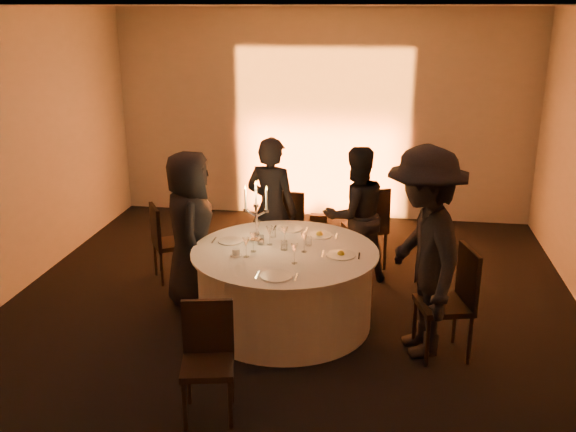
# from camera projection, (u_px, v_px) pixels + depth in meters

# --- Properties ---
(floor) EXTENTS (7.00, 7.00, 0.00)m
(floor) POSITION_uv_depth(u_px,v_px,m) (285.00, 322.00, 6.38)
(floor) COLOR black
(floor) RESTS_ON ground
(ceiling) EXTENTS (7.00, 7.00, 0.00)m
(ceiling) POSITION_uv_depth(u_px,v_px,m) (284.00, 5.00, 5.44)
(ceiling) COLOR white
(ceiling) RESTS_ON wall_back
(wall_back) EXTENTS (7.00, 0.00, 7.00)m
(wall_back) POSITION_uv_depth(u_px,v_px,m) (322.00, 115.00, 9.20)
(wall_back) COLOR beige
(wall_back) RESTS_ON floor
(wall_front) EXTENTS (7.00, 0.00, 7.00)m
(wall_front) POSITION_uv_depth(u_px,v_px,m) (152.00, 390.00, 2.62)
(wall_front) COLOR beige
(wall_front) RESTS_ON floor
(uplighter_fixture) EXTENTS (0.25, 0.12, 0.10)m
(uplighter_fixture) POSITION_uv_depth(u_px,v_px,m) (319.00, 218.00, 9.37)
(uplighter_fixture) COLOR black
(uplighter_fixture) RESTS_ON floor
(banquet_table) EXTENTS (1.80, 1.80, 0.77)m
(banquet_table) POSITION_uv_depth(u_px,v_px,m) (285.00, 287.00, 6.26)
(banquet_table) COLOR black
(banquet_table) RESTS_ON floor
(chair_left) EXTENTS (0.54, 0.54, 0.89)m
(chair_left) POSITION_uv_depth(u_px,v_px,m) (165.00, 238.00, 7.23)
(chair_left) COLOR black
(chair_left) RESTS_ON floor
(chair_back_left) EXTENTS (0.46, 0.46, 0.94)m
(chair_back_left) POSITION_uv_depth(u_px,v_px,m) (289.00, 223.00, 7.67)
(chair_back_left) COLOR black
(chair_back_left) RESTS_ON floor
(chair_back_right) EXTENTS (0.58, 0.58, 1.00)m
(chair_back_right) POSITION_uv_depth(u_px,v_px,m) (368.00, 223.00, 7.53)
(chair_back_right) COLOR black
(chair_back_right) RESTS_ON floor
(chair_right) EXTENTS (0.54, 0.54, 1.01)m
(chair_right) POSITION_uv_depth(u_px,v_px,m) (454.00, 296.00, 5.63)
(chair_right) COLOR black
(chair_right) RESTS_ON floor
(chair_front) EXTENTS (0.46, 0.46, 0.89)m
(chair_front) POSITION_uv_depth(u_px,v_px,m) (208.00, 353.00, 4.84)
(chair_front) COLOR black
(chair_front) RESTS_ON floor
(guest_left) EXTENTS (0.73, 0.92, 1.64)m
(guest_left) POSITION_uv_depth(u_px,v_px,m) (190.00, 229.00, 6.56)
(guest_left) COLOR black
(guest_left) RESTS_ON floor
(guest_back_left) EXTENTS (0.69, 0.55, 1.66)m
(guest_back_left) POSITION_uv_depth(u_px,v_px,m) (272.00, 210.00, 7.16)
(guest_back_left) COLOR black
(guest_back_left) RESTS_ON floor
(guest_back_right) EXTENTS (0.95, 0.88, 1.56)m
(guest_back_right) POSITION_uv_depth(u_px,v_px,m) (355.00, 215.00, 7.13)
(guest_back_right) COLOR black
(guest_back_right) RESTS_ON floor
(guest_right) EXTENTS (0.99, 1.36, 1.90)m
(guest_right) POSITION_uv_depth(u_px,v_px,m) (423.00, 253.00, 5.59)
(guest_right) COLOR black
(guest_right) RESTS_ON floor
(plate_left) EXTENTS (0.36, 0.25, 0.01)m
(plate_left) POSITION_uv_depth(u_px,v_px,m) (231.00, 241.00, 6.36)
(plate_left) COLOR white
(plate_left) RESTS_ON banquet_table
(plate_back_left) EXTENTS (0.36, 0.26, 0.01)m
(plate_back_left) POSITION_uv_depth(u_px,v_px,m) (290.00, 229.00, 6.70)
(plate_back_left) COLOR white
(plate_back_left) RESTS_ON banquet_table
(plate_back_right) EXTENTS (0.36, 0.25, 0.08)m
(plate_back_right) POSITION_uv_depth(u_px,v_px,m) (320.00, 234.00, 6.51)
(plate_back_right) COLOR white
(plate_back_right) RESTS_ON banquet_table
(plate_right) EXTENTS (0.36, 0.28, 0.08)m
(plate_right) POSITION_uv_depth(u_px,v_px,m) (341.00, 254.00, 6.00)
(plate_right) COLOR white
(plate_right) RESTS_ON banquet_table
(plate_front) EXTENTS (0.36, 0.28, 0.01)m
(plate_front) POSITION_uv_depth(u_px,v_px,m) (277.00, 276.00, 5.53)
(plate_front) COLOR white
(plate_front) RESTS_ON banquet_table
(coffee_cup) EXTENTS (0.11, 0.11, 0.07)m
(coffee_cup) POSITION_uv_depth(u_px,v_px,m) (236.00, 253.00, 6.00)
(coffee_cup) COLOR white
(coffee_cup) RESTS_ON banquet_table
(candelabra) EXTENTS (0.26, 0.12, 0.62)m
(candelabra) POSITION_uv_depth(u_px,v_px,m) (256.00, 220.00, 6.32)
(candelabra) COLOR white
(candelabra) RESTS_ON banquet_table
(wine_glass_a) EXTENTS (0.07, 0.07, 0.19)m
(wine_glass_a) POSITION_uv_depth(u_px,v_px,m) (285.00, 232.00, 6.22)
(wine_glass_a) COLOR silver
(wine_glass_a) RESTS_ON banquet_table
(wine_glass_b) EXTENTS (0.07, 0.07, 0.19)m
(wine_glass_b) POSITION_uv_depth(u_px,v_px,m) (304.00, 238.00, 6.05)
(wine_glass_b) COLOR silver
(wine_glass_b) RESTS_ON banquet_table
(wine_glass_c) EXTENTS (0.07, 0.07, 0.19)m
(wine_glass_c) POSITION_uv_depth(u_px,v_px,m) (294.00, 249.00, 5.78)
(wine_glass_c) COLOR silver
(wine_glass_c) RESTS_ON banquet_table
(wine_glass_d) EXTENTS (0.07, 0.07, 0.19)m
(wine_glass_d) POSITION_uv_depth(u_px,v_px,m) (258.00, 226.00, 6.40)
(wine_glass_d) COLOR silver
(wine_glass_d) RESTS_ON banquet_table
(wine_glass_e) EXTENTS (0.07, 0.07, 0.19)m
(wine_glass_e) POSITION_uv_depth(u_px,v_px,m) (246.00, 243.00, 5.93)
(wine_glass_e) COLOR silver
(wine_glass_e) RESTS_ON banquet_table
(wine_glass_f) EXTENTS (0.07, 0.07, 0.19)m
(wine_glass_f) POSITION_uv_depth(u_px,v_px,m) (269.00, 231.00, 6.23)
(wine_glass_f) COLOR silver
(wine_glass_f) RESTS_ON banquet_table
(wine_glass_g) EXTENTS (0.07, 0.07, 0.19)m
(wine_glass_g) POSITION_uv_depth(u_px,v_px,m) (253.00, 238.00, 6.06)
(wine_glass_g) COLOR silver
(wine_glass_g) RESTS_ON banquet_table
(tumbler_a) EXTENTS (0.07, 0.07, 0.09)m
(tumbler_a) POSITION_uv_depth(u_px,v_px,m) (309.00, 241.00, 6.25)
(tumbler_a) COLOR silver
(tumbler_a) RESTS_ON banquet_table
(tumbler_b) EXTENTS (0.07, 0.07, 0.09)m
(tumbler_b) POSITION_uv_depth(u_px,v_px,m) (273.00, 233.00, 6.46)
(tumbler_b) COLOR silver
(tumbler_b) RESTS_ON banquet_table
(tumbler_c) EXTENTS (0.07, 0.07, 0.09)m
(tumbler_c) POSITION_uv_depth(u_px,v_px,m) (261.00, 240.00, 6.28)
(tumbler_c) COLOR silver
(tumbler_c) RESTS_ON banquet_table
(tumbler_d) EXTENTS (0.07, 0.07, 0.09)m
(tumbler_d) POSITION_uv_depth(u_px,v_px,m) (284.00, 245.00, 6.14)
(tumbler_d) COLOR silver
(tumbler_d) RESTS_ON banquet_table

